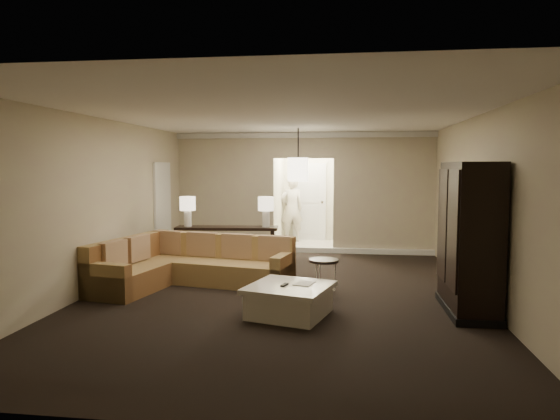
# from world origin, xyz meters

# --- Properties ---
(ground) EXTENTS (8.00, 8.00, 0.00)m
(ground) POSITION_xyz_m (0.00, 0.00, 0.00)
(ground) COLOR black
(ground) RESTS_ON ground
(wall_back) EXTENTS (6.00, 0.04, 2.80)m
(wall_back) POSITION_xyz_m (0.00, 4.00, 1.40)
(wall_back) COLOR tan
(wall_back) RESTS_ON ground
(wall_front) EXTENTS (6.00, 0.04, 2.80)m
(wall_front) POSITION_xyz_m (0.00, -4.00, 1.40)
(wall_front) COLOR tan
(wall_front) RESTS_ON ground
(wall_left) EXTENTS (0.04, 8.00, 2.80)m
(wall_left) POSITION_xyz_m (-3.00, 0.00, 1.40)
(wall_left) COLOR tan
(wall_left) RESTS_ON ground
(wall_right) EXTENTS (0.04, 8.00, 2.80)m
(wall_right) POSITION_xyz_m (3.00, 0.00, 1.40)
(wall_right) COLOR tan
(wall_right) RESTS_ON ground
(ceiling) EXTENTS (6.00, 8.00, 0.02)m
(ceiling) POSITION_xyz_m (0.00, 0.00, 2.80)
(ceiling) COLOR white
(ceiling) RESTS_ON wall_back
(crown_molding) EXTENTS (6.00, 0.10, 0.12)m
(crown_molding) POSITION_xyz_m (0.00, 3.95, 2.73)
(crown_molding) COLOR silver
(crown_molding) RESTS_ON wall_back
(baseboard) EXTENTS (6.00, 0.10, 0.12)m
(baseboard) POSITION_xyz_m (0.00, 3.95, 0.06)
(baseboard) COLOR silver
(baseboard) RESTS_ON ground
(side_door) EXTENTS (0.05, 0.90, 2.10)m
(side_door) POSITION_xyz_m (-2.97, 2.80, 1.05)
(side_door) COLOR white
(side_door) RESTS_ON ground
(foyer) EXTENTS (1.44, 2.02, 2.80)m
(foyer) POSITION_xyz_m (0.00, 5.34, 1.30)
(foyer) COLOR silver
(foyer) RESTS_ON ground
(sectional_sofa) EXTENTS (3.14, 2.34, 0.83)m
(sectional_sofa) POSITION_xyz_m (-1.68, 0.49, 0.33)
(sectional_sofa) COLOR brown
(sectional_sofa) RESTS_ON ground
(coffee_table) EXTENTS (1.28, 1.28, 0.44)m
(coffee_table) POSITION_xyz_m (0.24, -1.03, 0.21)
(coffee_table) COLOR white
(coffee_table) RESTS_ON ground
(console_table) EXTENTS (2.09, 0.64, 0.80)m
(console_table) POSITION_xyz_m (-1.40, 2.21, 0.47)
(console_table) COLOR black
(console_table) RESTS_ON ground
(armoire) EXTENTS (0.62, 1.44, 2.07)m
(armoire) POSITION_xyz_m (2.66, -0.54, 0.99)
(armoire) COLOR black
(armoire) RESTS_ON ground
(drink_table) EXTENTS (0.46, 0.46, 0.57)m
(drink_table) POSITION_xyz_m (0.65, 0.07, 0.41)
(drink_table) COLOR black
(drink_table) RESTS_ON ground
(table_lamp_left) EXTENTS (0.32, 0.32, 0.61)m
(table_lamp_left) POSITION_xyz_m (-2.19, 2.14, 1.20)
(table_lamp_left) COLOR white
(table_lamp_left) RESTS_ON console_table
(table_lamp_right) EXTENTS (0.32, 0.32, 0.61)m
(table_lamp_right) POSITION_xyz_m (-0.61, 2.28, 1.20)
(table_lamp_right) COLOR white
(table_lamp_right) RESTS_ON console_table
(pendant_light) EXTENTS (0.38, 0.38, 1.09)m
(pendant_light) POSITION_xyz_m (0.00, 2.70, 1.95)
(pendant_light) COLOR black
(pendant_light) RESTS_ON ceiling
(person) EXTENTS (0.83, 0.72, 1.94)m
(person) POSITION_xyz_m (-0.45, 5.60, 0.97)
(person) COLOR beige
(person) RESTS_ON ground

